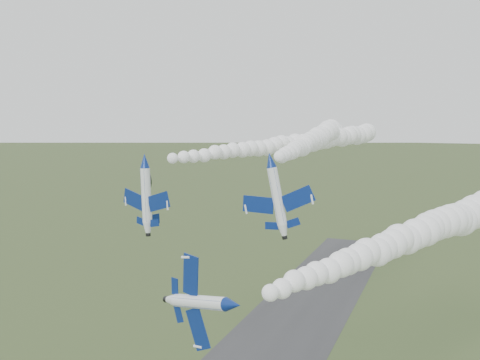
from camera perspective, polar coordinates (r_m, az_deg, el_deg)
The scene contains 6 objects.
jet_lead at distance 52.10m, azimuth -0.80°, elevation -13.21°, with size 6.85×11.39×9.66m.
smoke_trail_jet_lead at distance 77.16m, azimuth 17.90°, elevation -5.76°, with size 5.74×61.59×5.74m, color white, non-canonical shape.
jet_pair_left at distance 84.61m, azimuth -10.19°, elevation 2.04°, with size 11.00×12.72×3.24m.
smoke_trail_jet_pair_left at distance 114.42m, azimuth 5.54°, elevation 3.92°, with size 4.85×73.76×4.85m, color white, non-canonical shape.
jet_pair_right at distance 77.03m, azimuth 3.23°, elevation 2.16°, with size 10.57×12.85×3.61m.
smoke_trail_jet_pair_right at distance 108.88m, azimuth 7.75°, elevation 4.20°, with size 5.25×59.42×5.25m, color white, non-canonical shape.
Camera 1 is at (34.22, -52.67, 49.82)m, focal length 40.00 mm.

